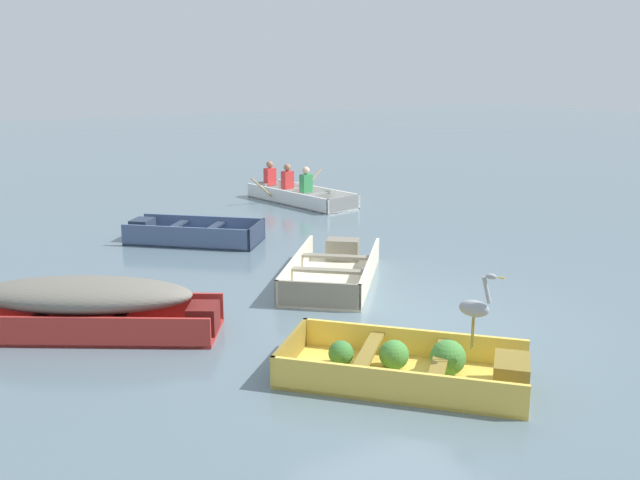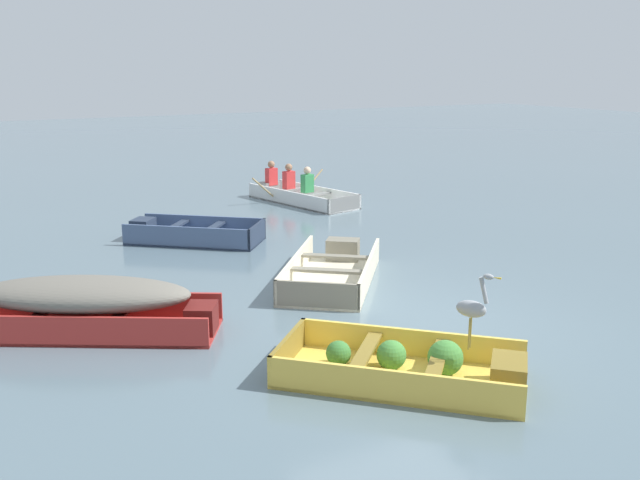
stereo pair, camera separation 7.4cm
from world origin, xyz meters
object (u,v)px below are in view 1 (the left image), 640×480
at_px(skiff_cream_near_moored, 334,270).
at_px(heron_on_dinghy, 476,306).
at_px(dinghy_yellow_foreground, 414,366).
at_px(skiff_red_far_moored, 87,302).
at_px(skiff_slate_blue_mid_moored, 188,234).
at_px(rowboat_white_with_crew, 296,193).

height_order(skiff_cream_near_moored, heron_on_dinghy, heron_on_dinghy).
distance_m(dinghy_yellow_foreground, skiff_red_far_moored, 4.20).
distance_m(skiff_slate_blue_mid_moored, skiff_red_far_moored, 4.83).
height_order(skiff_cream_near_moored, skiff_red_far_moored, skiff_red_far_moored).
height_order(dinghy_yellow_foreground, skiff_slate_blue_mid_moored, dinghy_yellow_foreground).
bearing_deg(heron_on_dinghy, skiff_cream_near_moored, 79.60).
distance_m(dinghy_yellow_foreground, rowboat_white_with_crew, 10.41).
bearing_deg(skiff_cream_near_moored, heron_on_dinghy, -100.40).
distance_m(skiff_cream_near_moored, skiff_slate_blue_mid_moored, 3.69).
distance_m(skiff_slate_blue_mid_moored, rowboat_white_with_crew, 4.54).
bearing_deg(skiff_cream_near_moored, dinghy_yellow_foreground, -107.86).
xyz_separation_m(rowboat_white_with_crew, heron_on_dinghy, (-3.32, -10.17, 0.68)).
relative_size(skiff_cream_near_moored, heron_on_dinghy, 3.44).
bearing_deg(skiff_slate_blue_mid_moored, heron_on_dinghy, -86.88).
height_order(dinghy_yellow_foreground, heron_on_dinghy, heron_on_dinghy).
bearing_deg(heron_on_dinghy, rowboat_white_with_crew, 71.93).
bearing_deg(skiff_slate_blue_mid_moored, dinghy_yellow_foreground, -90.05).
relative_size(skiff_slate_blue_mid_moored, heron_on_dinghy, 3.08).
relative_size(skiff_slate_blue_mid_moored, rowboat_white_with_crew, 0.81).
distance_m(rowboat_white_with_crew, heron_on_dinghy, 10.72).
bearing_deg(heron_on_dinghy, skiff_red_far_moored, 131.25).
height_order(dinghy_yellow_foreground, skiff_red_far_moored, skiff_red_far_moored).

